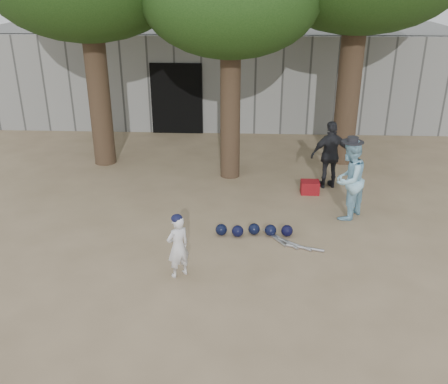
# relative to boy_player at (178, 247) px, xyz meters

# --- Properties ---
(ground) EXTENTS (70.00, 70.00, 0.00)m
(ground) POSITION_rel_boy_player_xyz_m (0.10, 0.39, -0.56)
(ground) COLOR #937C5E
(ground) RESTS_ON ground
(boy_player) EXTENTS (0.48, 0.46, 1.11)m
(boy_player) POSITION_rel_boy_player_xyz_m (0.00, 0.00, 0.00)
(boy_player) COLOR silver
(boy_player) RESTS_ON ground
(spectator_blue) EXTENTS (1.00, 1.04, 1.68)m
(spectator_blue) POSITION_rel_boy_player_xyz_m (3.20, 2.36, 0.29)
(spectator_blue) COLOR #96CEE8
(spectator_blue) RESTS_ON ground
(spectator_dark) EXTENTS (1.01, 0.58, 1.62)m
(spectator_dark) POSITION_rel_boy_player_xyz_m (3.07, 3.98, 0.25)
(spectator_dark) COLOR black
(spectator_dark) RESTS_ON ground
(red_bag) EXTENTS (0.42, 0.32, 0.30)m
(red_bag) POSITION_rel_boy_player_xyz_m (2.59, 3.57, -0.41)
(red_bag) COLOR maroon
(red_bag) RESTS_ON ground
(back_building) EXTENTS (16.00, 5.24, 3.00)m
(back_building) POSITION_rel_boy_player_xyz_m (0.10, 10.72, 0.94)
(back_building) COLOR gray
(back_building) RESTS_ON ground
(helmet_row) EXTENTS (1.51, 0.33, 0.23)m
(helmet_row) POSITION_rel_boy_player_xyz_m (1.28, 1.46, -0.44)
(helmet_row) COLOR black
(helmet_row) RESTS_ON ground
(bat_pile) EXTENTS (1.11, 0.80, 0.06)m
(bat_pile) POSITION_rel_boy_player_xyz_m (1.95, 1.15, -0.53)
(bat_pile) COLOR #ADACB3
(bat_pile) RESTS_ON ground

